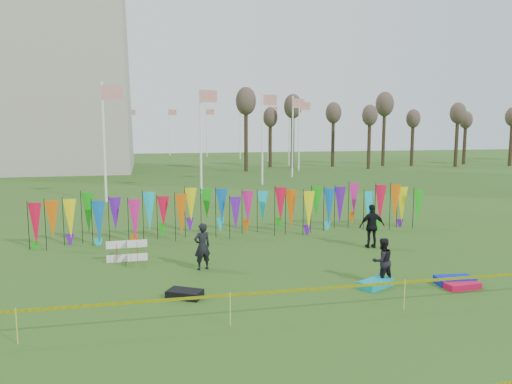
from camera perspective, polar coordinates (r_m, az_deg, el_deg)
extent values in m
plane|color=#2C4D15|center=(15.27, 3.91, -12.11)|extent=(160.00, 160.00, 0.00)
cylinder|color=white|center=(64.39, 3.81, 6.60)|extent=(0.16, 0.16, 8.00)
plane|color=red|center=(64.58, 4.36, 9.53)|extent=(1.40, 0.00, 1.40)
cylinder|color=white|center=(71.13, 1.42, 6.72)|extent=(0.16, 0.16, 8.00)
plane|color=red|center=(71.30, 1.90, 9.37)|extent=(1.40, 0.00, 1.40)
cylinder|color=white|center=(77.13, -1.83, 6.79)|extent=(0.16, 0.16, 8.00)
plane|color=red|center=(77.27, -1.40, 9.24)|extent=(1.40, 0.00, 1.40)
cylinder|color=white|center=(82.18, -5.66, 6.81)|extent=(0.16, 0.16, 8.00)
plane|color=red|center=(82.28, -5.27, 9.11)|extent=(1.40, 0.00, 1.40)
cylinder|color=white|center=(86.13, -9.88, 6.77)|extent=(0.16, 0.16, 8.00)
plane|color=red|center=(86.18, -9.53, 8.97)|extent=(1.40, 0.00, 1.40)
cylinder|color=white|center=(88.87, -14.35, 6.67)|extent=(0.16, 0.16, 8.00)
plane|color=red|center=(88.87, -14.03, 8.81)|extent=(1.40, 0.00, 1.40)
cylinder|color=white|center=(90.33, -18.96, 6.50)|extent=(0.16, 0.16, 8.00)
plane|color=red|center=(90.28, -18.67, 8.61)|extent=(1.40, 0.00, 1.40)
cylinder|color=white|center=(90.47, -23.62, 6.28)|extent=(0.16, 0.16, 8.00)
plane|color=red|center=(90.37, -23.35, 8.39)|extent=(1.40, 0.00, 1.40)
cylinder|color=white|center=(34.85, -16.97, 5.42)|extent=(0.16, 0.16, 8.00)
plane|color=red|center=(34.86, -16.18, 10.88)|extent=(1.40, 0.00, 1.40)
cylinder|color=white|center=(37.77, -6.33, 5.85)|extent=(0.16, 0.16, 8.00)
plane|color=red|center=(37.88, -5.49, 10.86)|extent=(1.40, 0.00, 1.40)
cylinder|color=white|center=(43.15, 0.74, 6.11)|extent=(0.16, 0.16, 8.00)
plane|color=red|center=(43.32, 1.53, 10.48)|extent=(1.40, 0.00, 1.40)
cylinder|color=white|center=(49.90, 4.20, 6.30)|extent=(0.16, 0.16, 8.00)
plane|color=red|center=(50.11, 4.91, 10.07)|extent=(1.40, 0.00, 1.40)
cylinder|color=white|center=(57.17, 4.95, 6.46)|extent=(0.16, 0.16, 8.00)
plane|color=red|center=(57.39, 5.56, 9.75)|extent=(1.40, 0.00, 1.40)
cylinder|color=black|center=(23.32, -24.48, -3.12)|extent=(0.03, 0.03, 2.16)
cone|color=red|center=(23.23, -23.83, -2.62)|extent=(0.64, 0.64, 1.60)
cylinder|color=black|center=(23.19, -22.87, -3.09)|extent=(0.03, 0.03, 2.16)
cone|color=#DE5707|center=(23.10, -22.21, -2.59)|extent=(0.64, 0.64, 1.60)
cylinder|color=black|center=(23.07, -21.24, -3.05)|extent=(0.03, 0.03, 2.16)
cone|color=yellow|center=(23.00, -20.57, -2.55)|extent=(0.64, 0.64, 1.60)
cylinder|color=black|center=(22.98, -19.59, -3.02)|extent=(0.03, 0.03, 2.16)
cone|color=#13A913|center=(22.91, -18.92, -2.51)|extent=(0.64, 0.64, 1.60)
cylinder|color=black|center=(22.91, -17.94, -2.98)|extent=(0.03, 0.03, 2.16)
cone|color=#0A5BB9|center=(22.85, -17.26, -2.47)|extent=(0.64, 0.64, 1.60)
cylinder|color=black|center=(22.85, -16.27, -2.94)|extent=(0.03, 0.03, 2.16)
cone|color=#5C13A9|center=(22.80, -15.59, -2.43)|extent=(0.64, 0.64, 1.60)
cylinder|color=black|center=(22.81, -14.60, -2.89)|extent=(0.03, 0.03, 2.16)
cone|color=#D61780|center=(22.77, -13.91, -2.38)|extent=(0.64, 0.64, 1.60)
cylinder|color=black|center=(22.80, -12.92, -2.85)|extent=(0.03, 0.03, 2.16)
cone|color=#0EBCDB|center=(22.76, -12.23, -2.33)|extent=(0.64, 0.64, 1.60)
cylinder|color=black|center=(22.80, -11.25, -2.80)|extent=(0.03, 0.03, 2.16)
cone|color=red|center=(22.77, -10.56, -2.28)|extent=(0.64, 0.64, 1.60)
cylinder|color=black|center=(22.82, -9.57, -2.75)|extent=(0.03, 0.03, 2.16)
cone|color=#DE5707|center=(22.80, -8.88, -2.23)|extent=(0.64, 0.64, 1.60)
cylinder|color=black|center=(22.87, -7.90, -2.69)|extent=(0.03, 0.03, 2.16)
cone|color=yellow|center=(22.86, -7.21, -2.18)|extent=(0.64, 0.64, 1.60)
cylinder|color=black|center=(22.93, -6.24, -2.64)|extent=(0.03, 0.03, 2.16)
cone|color=#13A913|center=(22.92, -5.55, -2.12)|extent=(0.64, 0.64, 1.60)
cylinder|color=black|center=(23.01, -4.59, -2.58)|extent=(0.03, 0.03, 2.16)
cone|color=#0A5BB9|center=(23.01, -3.90, -2.07)|extent=(0.64, 0.64, 1.60)
cylinder|color=black|center=(23.11, -2.95, -2.52)|extent=(0.03, 0.03, 2.16)
cone|color=#5C13A9|center=(23.12, -2.27, -2.01)|extent=(0.64, 0.64, 1.60)
cylinder|color=black|center=(23.23, -1.33, -2.46)|extent=(0.03, 0.03, 2.16)
cone|color=#D61780|center=(23.25, -0.65, -1.95)|extent=(0.64, 0.64, 1.60)
cylinder|color=black|center=(23.36, 0.28, -2.40)|extent=(0.03, 0.03, 2.16)
cone|color=#0EBCDB|center=(23.39, 0.95, -1.89)|extent=(0.64, 0.64, 1.60)
cylinder|color=black|center=(23.52, 1.86, -2.34)|extent=(0.03, 0.03, 2.16)
cone|color=red|center=(23.55, 2.53, -1.83)|extent=(0.64, 0.64, 1.60)
cylinder|color=black|center=(23.69, 3.43, -2.27)|extent=(0.03, 0.03, 2.16)
cone|color=#DE5707|center=(23.73, 4.08, -1.77)|extent=(0.64, 0.64, 1.60)
cylinder|color=black|center=(23.88, 4.97, -2.21)|extent=(0.03, 0.03, 2.16)
cone|color=yellow|center=(23.93, 5.61, -1.71)|extent=(0.64, 0.64, 1.60)
cylinder|color=black|center=(24.09, 6.48, -2.14)|extent=(0.03, 0.03, 2.16)
cone|color=#13A913|center=(24.15, 7.12, -1.65)|extent=(0.64, 0.64, 1.60)
cylinder|color=black|center=(24.31, 7.97, -2.08)|extent=(0.03, 0.03, 2.16)
cone|color=#0A5BB9|center=(24.38, 8.59, -1.59)|extent=(0.64, 0.64, 1.60)
cylinder|color=black|center=(24.55, 9.43, -2.01)|extent=(0.03, 0.03, 2.16)
cone|color=#5C13A9|center=(24.62, 10.04, -1.53)|extent=(0.64, 0.64, 1.60)
cylinder|color=black|center=(24.80, 10.85, -1.95)|extent=(0.03, 0.03, 2.16)
cone|color=#D61780|center=(24.88, 11.46, -1.47)|extent=(0.64, 0.64, 1.60)
cylinder|color=black|center=(25.07, 12.25, -1.88)|extent=(0.03, 0.03, 2.16)
cone|color=#0EBCDB|center=(25.16, 12.85, -1.41)|extent=(0.64, 0.64, 1.60)
cylinder|color=black|center=(25.36, 13.62, -1.82)|extent=(0.03, 0.03, 2.16)
cone|color=red|center=(25.45, 14.20, -1.35)|extent=(0.64, 0.64, 1.60)
cylinder|color=black|center=(25.66, 14.96, -1.75)|extent=(0.03, 0.03, 2.16)
cone|color=#DE5707|center=(25.76, 15.53, -1.29)|extent=(0.64, 0.64, 1.60)
cylinder|color=black|center=(25.97, 16.27, -1.69)|extent=(0.03, 0.03, 2.16)
cone|color=yellow|center=(26.08, 16.82, -1.23)|extent=(0.64, 0.64, 1.60)
cylinder|color=black|center=(26.30, 17.54, -1.63)|extent=(0.03, 0.03, 2.16)
cone|color=#13A913|center=(26.41, 18.08, -1.17)|extent=(0.64, 0.64, 1.60)
cube|color=#E9EB04|center=(13.57, 5.87, -11.03)|extent=(26.00, 0.01, 0.08)
cylinder|color=yellow|center=(13.38, -24.88, -13.68)|extent=(0.02, 0.02, 0.90)
cylinder|color=yellow|center=(13.24, -2.63, -13.19)|extent=(0.02, 0.02, 0.90)
cylinder|color=yellow|center=(14.87, 17.10, -11.15)|extent=(0.02, 0.02, 0.90)
cylinder|color=#3B2E1D|center=(58.69, -2.64, 5.73)|extent=(0.44, 0.44, 6.40)
ellipsoid|color=brown|center=(58.67, -2.66, 9.01)|extent=(1.92, 1.92, 2.56)
cylinder|color=#3B2E1D|center=(59.51, 1.18, 5.76)|extent=(0.44, 0.44, 6.40)
ellipsoid|color=brown|center=(59.49, 1.19, 9.00)|extent=(1.92, 1.92, 2.56)
cylinder|color=#3B2E1D|center=(60.58, 4.88, 5.77)|extent=(0.44, 0.44, 6.40)
ellipsoid|color=brown|center=(60.56, 4.91, 8.95)|extent=(1.92, 1.92, 2.56)
cylinder|color=#3B2E1D|center=(61.89, 8.43, 5.76)|extent=(0.44, 0.44, 6.40)
ellipsoid|color=brown|center=(61.88, 8.49, 8.87)|extent=(1.92, 1.92, 2.56)
cylinder|color=#3B2E1D|center=(63.43, 11.82, 5.72)|extent=(0.44, 0.44, 6.40)
ellipsoid|color=brown|center=(63.42, 11.91, 8.76)|extent=(1.92, 1.92, 2.56)
cylinder|color=#3B2E1D|center=(65.18, 15.05, 5.67)|extent=(0.44, 0.44, 6.40)
ellipsoid|color=brown|center=(65.16, 15.15, 8.62)|extent=(1.92, 1.92, 2.56)
cylinder|color=#3B2E1D|center=(67.12, 18.09, 5.60)|extent=(0.44, 0.44, 6.40)
ellipsoid|color=brown|center=(67.11, 18.21, 8.47)|extent=(1.92, 1.92, 2.56)
cylinder|color=#3B2E1D|center=(69.24, 20.95, 5.53)|extent=(0.44, 0.44, 6.40)
ellipsoid|color=brown|center=(69.23, 21.09, 8.31)|extent=(1.92, 1.92, 2.56)
cylinder|color=#3B2E1D|center=(71.52, 23.64, 5.44)|extent=(0.44, 0.44, 6.40)
ellipsoid|color=brown|center=(71.51, 23.79, 8.13)|extent=(1.92, 1.92, 2.56)
cylinder|color=#3B2E1D|center=(73.94, 26.16, 5.36)|extent=(0.44, 0.44, 6.40)
ellipsoid|color=brown|center=(73.93, 26.31, 7.95)|extent=(1.92, 1.92, 2.56)
cylinder|color=red|center=(19.28, -15.68, -6.85)|extent=(0.02, 0.02, 0.85)
cylinder|color=red|center=(19.25, -13.45, -6.79)|extent=(0.02, 0.02, 0.85)
cylinder|color=red|center=(20.00, -15.57, -6.32)|extent=(0.02, 0.02, 0.85)
cylinder|color=red|center=(19.97, -13.42, -6.27)|extent=(0.02, 0.02, 0.85)
imported|color=black|center=(18.05, -6.17, -6.20)|extent=(0.73, 0.61, 1.70)
imported|color=black|center=(16.92, 14.24, -7.65)|extent=(0.80, 0.56, 1.53)
imported|color=black|center=(21.63, 13.12, -3.82)|extent=(1.14, 0.70, 1.86)
cube|color=#0BA1B3|center=(16.69, 13.50, -10.14)|extent=(1.31, 1.08, 0.24)
cube|color=#0A25B2|center=(17.75, 21.75, -9.38)|extent=(1.26, 0.74, 0.25)
cube|color=red|center=(17.39, 22.48, -9.85)|extent=(1.15, 0.59, 0.20)
cube|color=black|center=(15.46, -8.14, -11.46)|extent=(1.18, 1.03, 0.24)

